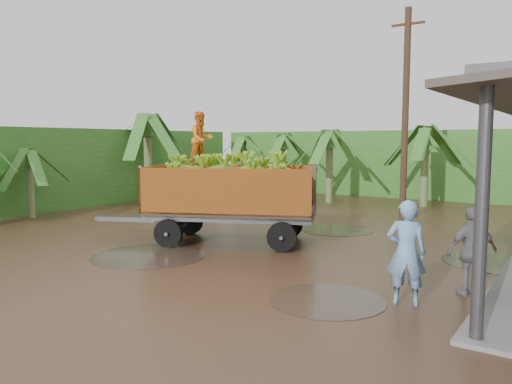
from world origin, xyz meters
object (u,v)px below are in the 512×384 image
man_grey (472,251)px  utility_pole (405,116)px  man_blue (406,253)px  banana_trailer (231,193)px

man_grey → utility_pole: 9.41m
man_blue → utility_pole: bearing=-90.7°
banana_trailer → man_grey: banana_trailer is taller
banana_trailer → man_grey: (7.02, -1.52, -0.61)m
banana_trailer → man_grey: bearing=-36.5°
banana_trailer → man_grey: 7.21m
man_blue → man_grey: bearing=-143.9°
man_blue → utility_pole: 10.19m
man_grey → utility_pole: size_ratio=0.22×
man_blue → utility_pole: (-3.04, 9.26, 2.97)m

